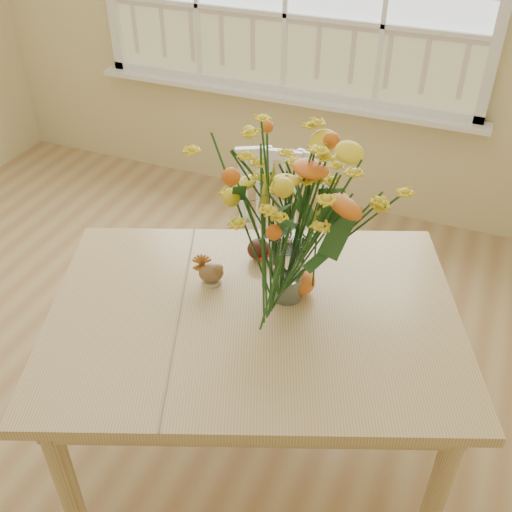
% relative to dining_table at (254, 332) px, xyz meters
% --- Properties ---
extents(floor, '(4.00, 4.50, 0.01)m').
position_rel_dining_table_xyz_m(floor, '(-0.59, -0.31, -0.64)').
color(floor, '#A77E51').
rests_on(floor, ground).
extents(dining_table, '(1.62, 1.40, 0.73)m').
position_rel_dining_table_xyz_m(dining_table, '(0.00, 0.00, 0.00)').
color(dining_table, tan).
rests_on(dining_table, floor).
extents(windsor_chair, '(0.48, 0.46, 0.89)m').
position_rel_dining_table_xyz_m(windsor_chair, '(-0.18, 0.71, -0.14)').
color(windsor_chair, white).
rests_on(windsor_chair, floor).
extents(flower_vase, '(0.49, 0.49, 0.58)m').
position_rel_dining_table_xyz_m(flower_vase, '(0.07, 0.12, 0.44)').
color(flower_vase, white).
rests_on(flower_vase, dining_table).
extents(pumpkin, '(0.11, 0.11, 0.08)m').
position_rel_dining_table_xyz_m(pumpkin, '(0.11, 0.16, 0.13)').
color(pumpkin, orange).
rests_on(pumpkin, dining_table).
extents(turkey_figurine, '(0.11, 0.09, 0.11)m').
position_rel_dining_table_xyz_m(turkey_figurine, '(-0.20, 0.09, 0.14)').
color(turkey_figurine, '#CCB78C').
rests_on(turkey_figurine, dining_table).
extents(dark_gourd, '(0.13, 0.12, 0.08)m').
position_rel_dining_table_xyz_m(dark_gourd, '(-0.10, 0.28, 0.13)').
color(dark_gourd, '#38160F').
rests_on(dark_gourd, dining_table).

